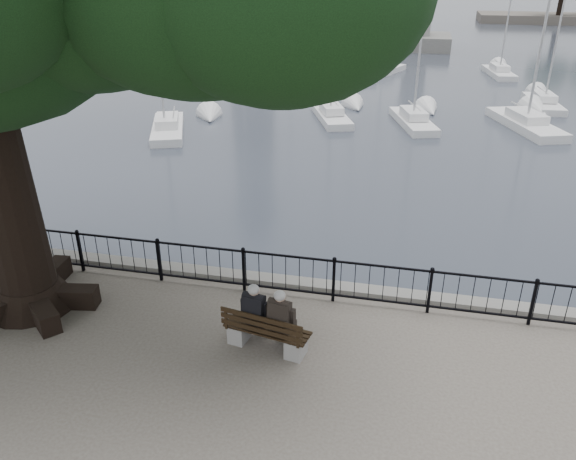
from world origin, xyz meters
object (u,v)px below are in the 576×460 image
(person_right, at_px, (283,322))
(lion_monument, at_px, (418,23))
(person_left, at_px, (258,315))
(bench, at_px, (266,335))

(person_right, height_order, lion_monument, lion_monument)
(person_right, bearing_deg, person_left, 169.11)
(bench, xyz_separation_m, person_right, (0.32, 0.04, 0.33))
(person_right, relative_size, lion_monument, 0.15)
(bench, xyz_separation_m, person_left, (-0.20, 0.13, 0.33))
(bench, relative_size, person_right, 1.24)
(person_right, xyz_separation_m, lion_monument, (1.67, 49.32, 0.67))
(person_left, relative_size, lion_monument, 0.15)
(bench, distance_m, lion_monument, 49.41)
(person_right, bearing_deg, bench, -173.50)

